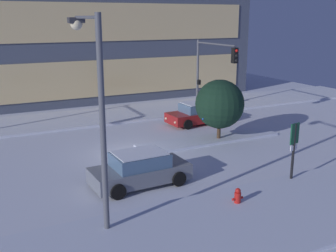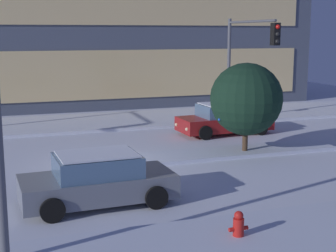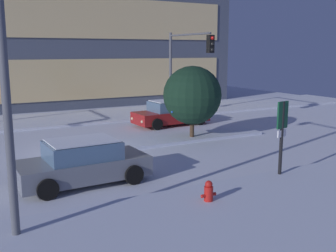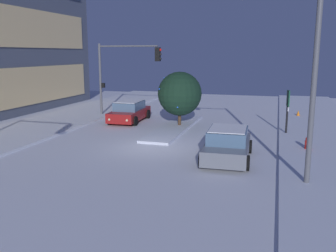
% 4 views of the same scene
% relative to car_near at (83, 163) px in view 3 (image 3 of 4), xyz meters
% --- Properties ---
extents(ground, '(52.00, 52.00, 0.00)m').
position_rel_car_near_xyz_m(ground, '(1.11, 4.02, -0.71)').
color(ground, silver).
extents(curb_strip_near, '(52.00, 5.20, 0.14)m').
position_rel_car_near_xyz_m(curb_strip_near, '(1.11, -4.90, -0.64)').
color(curb_strip_near, silver).
rests_on(curb_strip_near, ground).
extents(curb_strip_far, '(52.00, 5.20, 0.14)m').
position_rel_car_near_xyz_m(curb_strip_far, '(1.11, 12.93, -0.64)').
color(curb_strip_far, silver).
rests_on(curb_strip_far, ground).
extents(median_strip, '(9.00, 1.80, 0.14)m').
position_rel_car_near_xyz_m(median_strip, '(6.25, 4.26, -0.64)').
color(median_strip, silver).
rests_on(median_strip, ground).
extents(car_near, '(4.47, 2.26, 1.49)m').
position_rel_car_near_xyz_m(car_near, '(0.00, 0.00, 0.00)').
color(car_near, slate).
rests_on(car_near, ground).
extents(car_far, '(4.65, 2.22, 1.49)m').
position_rel_car_near_xyz_m(car_far, '(7.78, 8.08, 0.00)').
color(car_far, maroon).
rests_on(car_far, ground).
extents(traffic_light_corner_far_right, '(0.32, 5.07, 5.57)m').
position_rel_car_near_xyz_m(traffic_light_corner_far_right, '(9.42, 9.11, 3.17)').
color(traffic_light_corner_far_right, '#565960').
rests_on(traffic_light_corner_far_right, ground).
extents(fire_hydrant, '(0.48, 0.26, 0.75)m').
position_rel_car_near_xyz_m(fire_hydrant, '(2.60, -3.66, -0.35)').
color(fire_hydrant, red).
rests_on(fire_hydrant, ground).
extents(parking_info_sign, '(0.55, 0.17, 2.71)m').
position_rel_car_near_xyz_m(parking_info_sign, '(6.24, -2.70, 1.02)').
color(parking_info_sign, black).
rests_on(parking_info_sign, ground).
extents(decorated_tree_median, '(2.89, 2.89, 3.68)m').
position_rel_car_near_xyz_m(decorated_tree_median, '(6.80, 4.08, 1.51)').
color(decorated_tree_median, '#473323').
rests_on(decorated_tree_median, ground).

